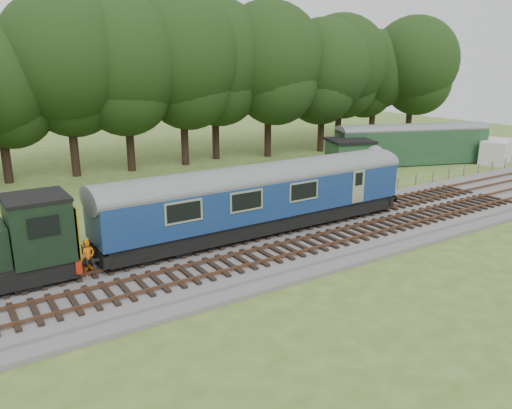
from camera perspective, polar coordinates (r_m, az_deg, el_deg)
ground at (r=26.73m, az=3.04°, el=-4.57°), size 120.00×120.00×0.00m
ballast at (r=26.67m, az=3.04°, el=-4.22°), size 70.00×7.00×0.35m
track_north at (r=27.66m, az=1.34°, el=-2.92°), size 67.20×2.40×0.21m
track_south at (r=25.39m, az=5.18°, el=-4.75°), size 67.20×2.40×0.21m
fence at (r=30.27m, az=-1.98°, el=-2.06°), size 64.00×0.12×1.00m
tree_line at (r=45.67m, az=-13.45°, el=3.71°), size 70.00×8.00×18.00m
dmu_railcar at (r=26.79m, az=0.58°, el=1.35°), size 18.05×2.86×3.88m
worker at (r=22.99m, az=-18.60°, el=-5.81°), size 0.68×0.53×1.64m
parked_coach at (r=49.48m, az=17.38°, el=6.82°), size 14.63×7.36×3.74m
shed at (r=44.42m, az=10.57°, el=5.50°), size 4.62×4.62×2.93m
caravan at (r=53.41m, az=25.74°, el=5.50°), size 4.98×3.69×2.19m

